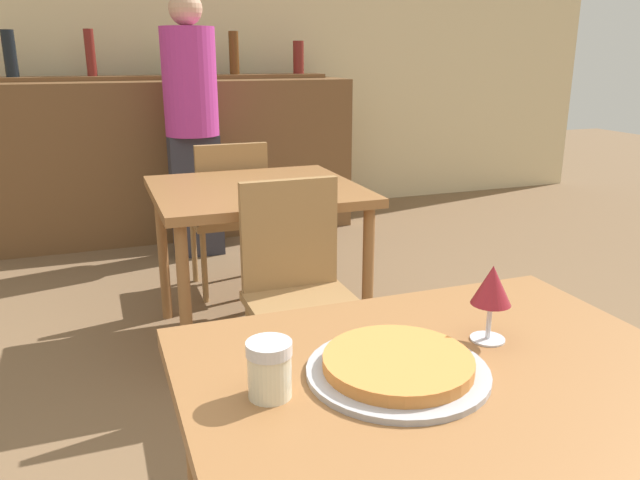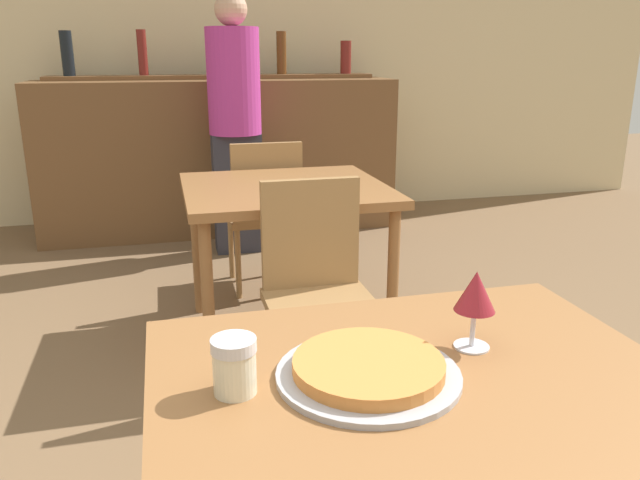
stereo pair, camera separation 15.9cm
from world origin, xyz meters
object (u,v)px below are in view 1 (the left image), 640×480
Objects in this scene: pizza_tray at (398,366)px; wine_glass at (492,287)px; person_standing at (192,119)px; chair_far_side_front at (298,281)px; cheese_shaker at (270,369)px; chair_far_side_back at (230,209)px.

wine_glass is (0.24, 0.06, 0.10)m from pizza_tray.
chair_far_side_front is at bearing -88.41° from person_standing.
chair_far_side_front is 8.57× the size of cheese_shaker.
chair_far_side_front is 1.00× the size of chair_far_side_back.
chair_far_side_back is at bearing 85.20° from pizza_tray.
pizza_tray is 0.20× the size of person_standing.
wine_glass reaches higher than cheese_shaker.
chair_far_side_back is at bearing 79.60° from cheese_shaker.
pizza_tray is (-0.20, -2.39, 0.28)m from chair_far_side_back.
cheese_shaker is (-0.44, -2.38, 0.32)m from chair_far_side_back.
chair_far_side_front is 1.20m from chair_far_side_back.
chair_far_side_front is 1.30m from cheese_shaker.
pizza_tray is 0.24m from cheese_shaker.
chair_far_side_front is 5.40× the size of wine_glass.
cheese_shaker is 3.19m from person_standing.
wine_glass is at bearing -88.19° from chair_far_side_front.
cheese_shaker is at bearing 79.60° from chair_far_side_back.
person_standing is (-0.06, 0.79, 0.42)m from chair_far_side_back.
person_standing is at bearing -86.01° from chair_far_side_back.
chair_far_side_back is 5.40× the size of wine_glass.
chair_far_side_front and chair_far_side_back have the same top height.
chair_far_side_back is 8.57× the size of cheese_shaker.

